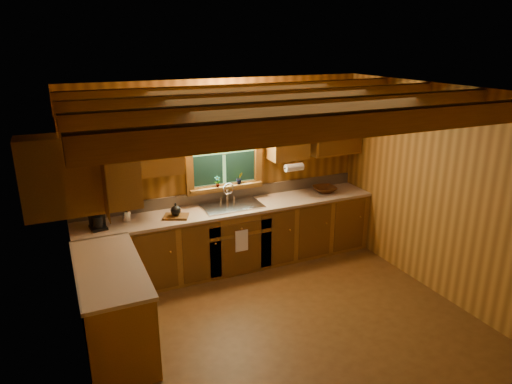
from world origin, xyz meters
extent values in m
plane|color=#553514|center=(0.00, 0.00, 0.00)|extent=(4.20, 4.20, 0.00)
plane|color=brown|center=(0.00, 0.00, 2.60)|extent=(4.20, 4.20, 0.00)
plane|color=brown|center=(0.00, 1.90, 1.30)|extent=(4.20, 0.00, 4.20)
plane|color=brown|center=(0.00, -1.90, 1.30)|extent=(4.20, 0.00, 4.20)
plane|color=brown|center=(-2.10, 0.00, 1.30)|extent=(0.00, 3.80, 3.80)
plane|color=brown|center=(2.10, 0.00, 1.30)|extent=(0.00, 3.80, 3.80)
cube|color=brown|center=(0.00, -1.20, 2.49)|extent=(4.20, 0.14, 0.18)
cube|color=brown|center=(0.00, -0.40, 2.49)|extent=(4.20, 0.14, 0.18)
cube|color=brown|center=(0.00, 0.40, 2.49)|extent=(4.20, 0.14, 0.18)
cube|color=brown|center=(0.00, 1.20, 2.49)|extent=(4.20, 0.14, 0.18)
cube|color=brown|center=(0.00, 1.59, 0.43)|extent=(4.20, 0.62, 0.86)
cube|color=brown|center=(-1.79, 0.48, 0.43)|extent=(0.62, 1.60, 0.86)
cube|color=tan|center=(0.00, 1.59, 0.88)|extent=(4.20, 0.66, 0.04)
cube|color=tan|center=(-1.78, 0.48, 0.88)|extent=(0.64, 1.60, 0.04)
cube|color=tan|center=(0.00, 1.89, 0.98)|extent=(4.20, 0.02, 0.16)
cube|color=white|center=(-1.47, 0.68, 0.43)|extent=(0.02, 0.60, 0.80)
cube|color=brown|center=(-1.70, 1.73, 1.84)|extent=(0.78, 0.34, 0.78)
cube|color=brown|center=(-0.92, 1.73, 1.84)|extent=(0.55, 0.34, 0.78)
cube|color=brown|center=(0.92, 1.73, 1.84)|extent=(0.55, 0.34, 0.78)
cube|color=brown|center=(1.70, 1.73, 1.84)|extent=(0.78, 0.34, 0.78)
cube|color=brown|center=(-1.93, 0.68, 1.84)|extent=(0.34, 1.10, 0.78)
cube|color=brown|center=(0.00, 1.86, 2.00)|extent=(1.12, 0.08, 0.10)
cube|color=brown|center=(0.00, 1.86, 1.10)|extent=(1.12, 0.08, 0.10)
cube|color=brown|center=(-0.51, 1.86, 1.55)|extent=(0.10, 0.08, 0.80)
cube|color=brown|center=(0.51, 1.86, 1.55)|extent=(0.10, 0.08, 0.80)
cube|color=#418237|center=(0.00, 1.90, 1.55)|extent=(0.92, 0.01, 0.80)
cube|color=black|center=(-0.24, 1.87, 1.37)|extent=(0.42, 0.02, 0.42)
cube|color=black|center=(0.24, 1.87, 1.37)|extent=(0.42, 0.02, 0.42)
cylinder|color=black|center=(0.00, 1.87, 1.57)|extent=(0.92, 0.01, 0.01)
cube|color=brown|center=(0.00, 1.82, 1.12)|extent=(1.06, 0.14, 0.04)
cylinder|color=black|center=(0.00, 1.86, 2.23)|extent=(0.08, 0.03, 0.08)
cylinder|color=black|center=(-0.10, 1.80, 2.23)|extent=(0.09, 0.17, 0.08)
cylinder|color=black|center=(0.10, 1.80, 2.23)|extent=(0.09, 0.17, 0.08)
sphere|color=#FFE0A5|center=(-0.16, 1.74, 2.16)|extent=(0.13, 0.13, 0.13)
sphere|color=#FFE0A5|center=(0.16, 1.74, 2.16)|extent=(0.13, 0.13, 0.13)
cylinder|color=white|center=(0.92, 1.53, 1.37)|extent=(0.27, 0.11, 0.11)
cube|color=white|center=(0.00, 1.26, 0.52)|extent=(0.18, 0.01, 0.30)
cube|color=silver|center=(0.00, 1.60, 0.91)|extent=(0.82, 0.48, 0.02)
cube|color=#262628|center=(-0.19, 1.60, 0.84)|extent=(0.34, 0.40, 0.14)
cube|color=#262628|center=(0.19, 1.60, 0.84)|extent=(0.34, 0.40, 0.14)
cylinder|color=silver|center=(0.00, 1.78, 1.01)|extent=(0.04, 0.04, 0.22)
torus|color=silver|center=(0.00, 1.72, 1.12)|extent=(0.16, 0.02, 0.16)
cube|color=black|center=(-1.77, 1.53, 0.92)|extent=(0.18, 0.22, 0.03)
cube|color=black|center=(-1.77, 1.61, 1.07)|extent=(0.18, 0.08, 0.30)
cube|color=black|center=(-1.77, 1.51, 1.20)|extent=(0.18, 0.20, 0.04)
cylinder|color=black|center=(-1.77, 1.50, 1.00)|extent=(0.11, 0.11, 0.13)
cylinder|color=silver|center=(-1.41, 1.65, 0.97)|extent=(0.11, 0.11, 0.14)
cylinder|color=black|center=(-1.43, 1.64, 1.11)|extent=(0.03, 0.03, 0.20)
cylinder|color=black|center=(-1.41, 1.65, 1.11)|extent=(0.01, 0.01, 0.20)
cylinder|color=black|center=(-1.40, 1.66, 1.11)|extent=(0.03, 0.03, 0.20)
cylinder|color=black|center=(-1.39, 1.67, 1.11)|extent=(0.04, 0.05, 0.20)
cube|color=#5A3713|center=(-0.81, 1.51, 0.91)|extent=(0.37, 0.33, 0.03)
sphere|color=black|center=(-0.81, 1.51, 0.99)|extent=(0.13, 0.13, 0.13)
cylinder|color=black|center=(-0.81, 1.51, 1.08)|extent=(0.02, 0.02, 0.04)
imported|color=#48230C|center=(1.50, 1.61, 0.94)|extent=(0.38, 0.38, 0.08)
imported|color=#5A3713|center=(-0.13, 1.79, 1.22)|extent=(0.09, 0.06, 0.16)
imported|color=#5A3713|center=(0.20, 1.80, 1.22)|extent=(0.09, 0.08, 0.17)
camera|label=1|loc=(-2.16, -3.96, 3.09)|focal=32.37mm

